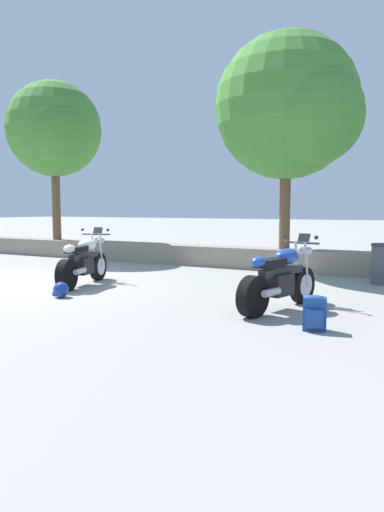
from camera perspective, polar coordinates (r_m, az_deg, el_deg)
name	(u,v)px	position (r m, az deg, el deg)	size (l,w,h in m)	color
ground_plane	(35,285)	(10.54, -18.31, -3.28)	(120.00, 120.00, 0.00)	gray
stone_wall	(158,253)	(14.20, -4.10, 0.37)	(36.00, 0.80, 0.55)	gray
motorcycle_white_near_left	(84,262)	(10.19, -12.79, -0.68)	(0.87, 2.03, 1.18)	black
motorcycle_blue_centre	(281,279)	(7.65, 10.54, -2.74)	(0.81, 2.04, 1.18)	black
rider_backpack	(315,312)	(6.48, 14.44, -6.53)	(0.34, 0.31, 0.47)	navy
rider_helmet	(61,290)	(8.90, -15.43, -3.92)	(0.28, 0.28, 0.28)	navy
leafy_tree_far_left	(55,131)	(16.66, -16.02, 14.20)	(3.25, 3.09, 5.19)	brown
leafy_tree_mid_left	(292,109)	(12.63, 11.89, 16.84)	(3.81, 3.63, 5.41)	brown
trash_bin	(382,264)	(10.81, 21.77, -0.87)	(0.46, 0.46, 0.86)	#4C4C51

